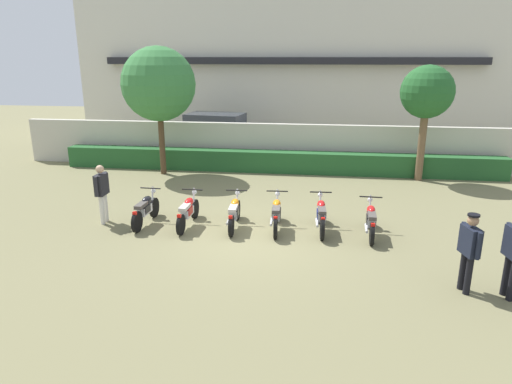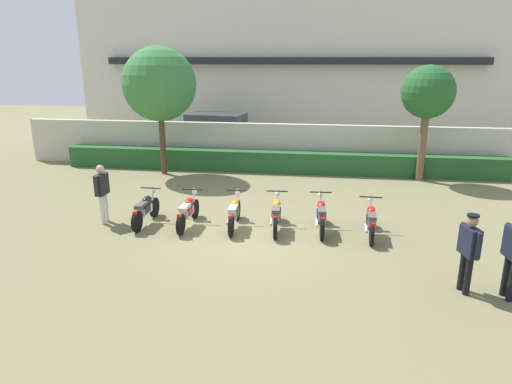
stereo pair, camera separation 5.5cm
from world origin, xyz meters
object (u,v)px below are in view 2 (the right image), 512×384
Objects in this scene: motorcycle_in_row_1 at (188,211)px; inspector_person at (102,189)px; motorcycle_in_row_4 at (321,215)px; tree_near_inspector at (159,84)px; motorcycle_in_row_5 at (371,220)px; motorcycle_in_row_2 at (234,212)px; parked_car at (219,133)px; motorcycle_in_row_0 at (146,209)px; motorcycle_in_row_3 at (276,214)px; tree_far_side at (428,93)px; officer_0 at (469,247)px.

motorcycle_in_row_1 is 2.50m from inspector_person.
motorcycle_in_row_4 is at bearing -86.55° from motorcycle_in_row_1.
motorcycle_in_row_5 is (7.59, -5.64, -3.08)m from tree_near_inspector.
tree_near_inspector is 2.95× the size of inspector_person.
tree_near_inspector reaches higher than motorcycle_in_row_2.
tree_near_inspector is at bearing 92.09° from inspector_person.
motorcycle_in_row_4 is (5.03, -10.06, -0.48)m from parked_car.
parked_car is at bearing 8.66° from motorcycle_in_row_1.
motorcycle_in_row_0 is (0.16, -10.24, -0.49)m from parked_car.
motorcycle_in_row_5 is at bearing -95.95° from motorcycle_in_row_3.
tree_far_side reaches higher than motorcycle_in_row_1.
motorcycle_in_row_1 is 0.99× the size of motorcycle_in_row_4.
tree_near_inspector is 6.21m from inspector_person.
tree_far_side is 11.74m from inspector_person.
motorcycle_in_row_0 is 0.96× the size of motorcycle_in_row_2.
inspector_person reaches higher than officer_0.
inspector_person is (-7.38, -0.03, 0.55)m from motorcycle_in_row_5.
motorcycle_in_row_0 is 0.99× the size of motorcycle_in_row_5.
motorcycle_in_row_5 is at bearing -101.09° from motorcycle_in_row_4.
tree_near_inspector is 6.59m from motorcycle_in_row_0.
motorcycle_in_row_0 reaches higher than motorcycle_in_row_1.
motorcycle_in_row_2 is (1.30, 0.08, 0.00)m from motorcycle_in_row_1.
motorcycle_in_row_4 is (3.65, 0.16, 0.02)m from motorcycle_in_row_1.
officer_0 reaches higher than motorcycle_in_row_2.
tree_far_side is at bearing 31.78° from inspector_person.
motorcycle_in_row_2 is 1.15× the size of officer_0.
motorcycle_in_row_0 is at bearing 89.53° from motorcycle_in_row_2.
motorcycle_in_row_1 is 1.30m from motorcycle_in_row_2.
motorcycle_in_row_2 is (2.51, 0.10, -0.00)m from motorcycle_in_row_0.
officer_0 is (-0.84, -8.82, -2.29)m from tree_far_side.
inspector_person is at bearing -148.22° from tree_far_side.
tree_near_inspector is at bearing -177.74° from tree_far_side.
motorcycle_in_row_4 reaches higher than motorcycle_in_row_5.
inspector_person is at bearing -87.91° from tree_near_inspector.
tree_near_inspector is 2.61× the size of motorcycle_in_row_4.
tree_far_side is (8.73, -4.20, 2.33)m from parked_car.
motorcycle_in_row_5 is (-2.41, -6.04, -2.82)m from tree_far_side.
motorcycle_in_row_3 reaches higher than motorcycle_in_row_2.
motorcycle_in_row_3 reaches higher than motorcycle_in_row_1.
tree_near_inspector reaches higher than motorcycle_in_row_4.
officer_0 reaches higher than motorcycle_in_row_5.
motorcycle_in_row_1 is at bearing 1.16° from inspector_person.
motorcycle_in_row_0 reaches higher than motorcycle_in_row_2.
tree_near_inspector reaches higher than parked_car.
motorcycle_in_row_1 is (2.64, -5.62, -3.09)m from tree_near_inspector.
motorcycle_in_row_3 is (2.45, 0.09, 0.02)m from motorcycle_in_row_1.
tree_far_side reaches higher than motorcycle_in_row_4.
tree_far_side is 9.15m from officer_0.
motorcycle_in_row_0 reaches higher than motorcycle_in_row_5.
motorcycle_in_row_3 is at bearing -92.11° from motorcycle_in_row_2.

